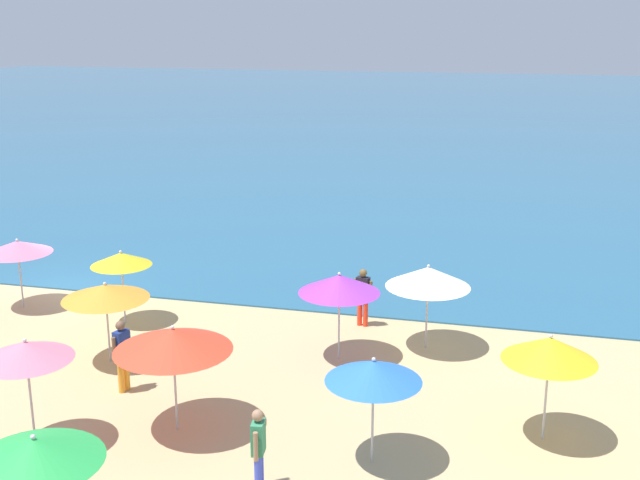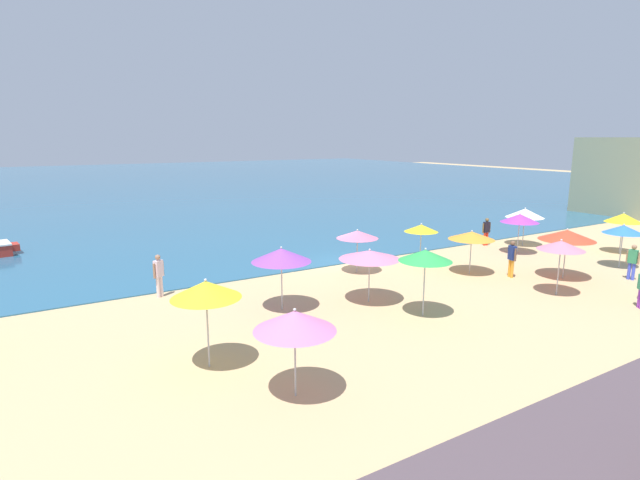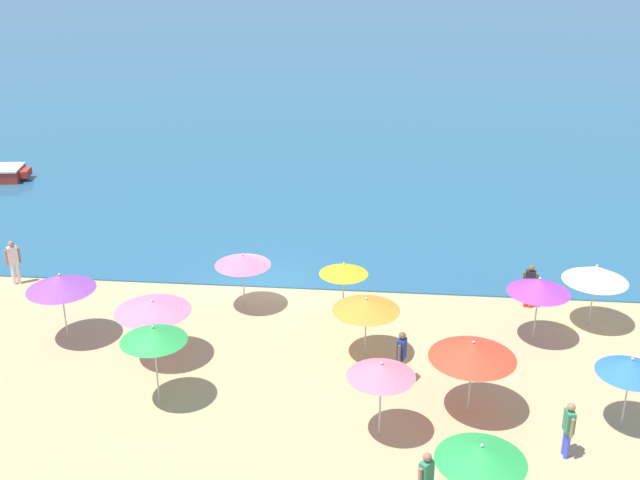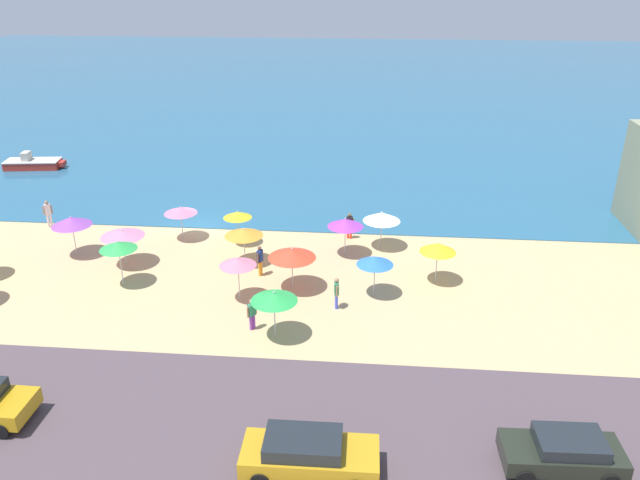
# 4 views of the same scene
# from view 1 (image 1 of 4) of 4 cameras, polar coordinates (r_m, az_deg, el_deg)

# --- Properties ---
(ground_plane) EXTENTS (160.00, 160.00, 0.00)m
(ground_plane) POSITION_cam_1_polar(r_m,az_deg,el_deg) (27.15, -17.60, -3.43)
(ground_plane) COLOR tan
(sea) EXTENTS (150.00, 110.00, 0.05)m
(sea) POSITION_cam_1_polar(r_m,az_deg,el_deg) (78.43, 3.86, 9.29)
(sea) COLOR #275D7E
(sea) RESTS_ON ground_plane
(beach_umbrella_0) EXTENTS (1.72, 1.72, 2.18)m
(beach_umbrella_0) POSITION_cam_1_polar(r_m,az_deg,el_deg) (23.26, -13.97, -1.33)
(beach_umbrella_0) COLOR #B2B2B7
(beach_umbrella_0) RESTS_ON ground_plane
(beach_umbrella_3) EXTENTS (2.22, 2.22, 2.33)m
(beach_umbrella_3) POSITION_cam_1_polar(r_m,az_deg,el_deg) (21.01, 7.70, -2.62)
(beach_umbrella_3) COLOR #B2B2B7
(beach_umbrella_3) RESTS_ON ground_plane
(beach_umbrella_5) EXTENTS (1.93, 1.93, 2.35)m
(beach_umbrella_5) POSITION_cam_1_polar(r_m,az_deg,el_deg) (16.97, 16.02, -7.47)
(beach_umbrella_5) COLOR #B2B2B7
(beach_umbrella_5) RESTS_ON ground_plane
(beach_umbrella_7) EXTENTS (1.89, 1.89, 2.24)m
(beach_umbrella_7) POSITION_cam_1_polar(r_m,az_deg,el_deg) (15.56, 3.83, -9.28)
(beach_umbrella_7) COLOR #B2B2B7
(beach_umbrella_7) RESTS_ON ground_plane
(beach_umbrella_9) EXTENTS (2.18, 2.18, 2.13)m
(beach_umbrella_9) POSITION_cam_1_polar(r_m,az_deg,el_deg) (20.76, -15.02, -3.58)
(beach_umbrella_9) COLOR #B2B2B7
(beach_umbrella_9) RESTS_ON ground_plane
(beach_umbrella_10) EXTENTS (1.87, 1.87, 2.37)m
(beach_umbrella_10) POSITION_cam_1_polar(r_m,az_deg,el_deg) (17.06, -20.20, -7.40)
(beach_umbrella_10) COLOR #B2B2B7
(beach_umbrella_10) RESTS_ON ground_plane
(beach_umbrella_11) EXTENTS (2.08, 2.08, 2.33)m
(beach_umbrella_11) POSITION_cam_1_polar(r_m,az_deg,el_deg) (20.18, 1.38, -3.14)
(beach_umbrella_11) COLOR #B2B2B7
(beach_umbrella_11) RESTS_ON ground_plane
(beach_umbrella_12) EXTENTS (2.49, 2.49, 2.37)m
(beach_umbrella_12) POSITION_cam_1_polar(r_m,az_deg,el_deg) (16.97, -10.43, -6.97)
(beach_umbrella_12) COLOR #B2B2B7
(beach_umbrella_12) RESTS_ON ground_plane
(beach_umbrella_13) EXTENTS (2.13, 2.13, 2.37)m
(beach_umbrella_13) POSITION_cam_1_polar(r_m,az_deg,el_deg) (13.39, -19.65, -13.91)
(beach_umbrella_13) COLOR #B2B2B7
(beach_umbrella_13) RESTS_ON ground_plane
(beach_umbrella_14) EXTENTS (2.03, 2.03, 2.15)m
(beach_umbrella_14) POSITION_cam_1_polar(r_m,az_deg,el_deg) (25.54, -20.72, -0.47)
(beach_umbrella_14) COLOR #B2B2B7
(beach_umbrella_14) RESTS_ON ground_plane
(bather_1) EXTENTS (0.26, 0.57, 1.66)m
(bather_1) POSITION_cam_1_polar(r_m,az_deg,el_deg) (15.15, -4.40, -14.40)
(bather_1) COLOR blue
(bather_1) RESTS_ON ground_plane
(bather_2) EXTENTS (0.32, 0.55, 1.75)m
(bather_2) POSITION_cam_1_polar(r_m,az_deg,el_deg) (19.35, -13.90, -7.74)
(bather_2) COLOR orange
(bather_2) RESTS_ON ground_plane
(bather_3) EXTENTS (0.56, 0.29, 1.69)m
(bather_3) POSITION_cam_1_polar(r_m,az_deg,el_deg) (22.71, 3.07, -3.87)
(bather_3) COLOR #F5381F
(bather_3) RESTS_ON ground_plane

